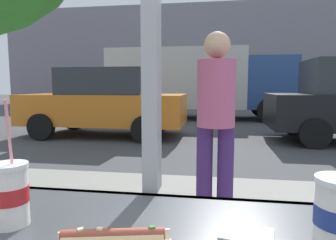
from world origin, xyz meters
name	(u,v)px	position (x,y,z in m)	size (l,w,h in m)	color
ground_plane	(208,130)	(0.00, 8.00, 0.00)	(60.00, 60.00, 0.00)	#424244
sidewalk_strip	(189,231)	(0.00, 1.60, 0.06)	(16.00, 2.80, 0.12)	gray
building_facade_far	(213,56)	(0.00, 19.01, 3.19)	(28.00, 1.20, 6.39)	gray
soda_cup_right	(10,193)	(-0.29, -0.23, 1.04)	(0.09, 0.09, 0.31)	white
napkin_wrapper	(247,233)	(0.28, -0.19, 0.97)	(0.12, 0.09, 0.00)	white
parked_car_orange	(105,102)	(-2.61, 6.58, 0.88)	(4.12, 1.91, 1.73)	orange
box_truck	(197,80)	(-0.52, 11.07, 1.50)	(6.95, 2.44, 2.68)	beige
pedestrian	(216,116)	(0.21, 1.70, 1.05)	(0.32, 0.32, 1.63)	#3D2360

